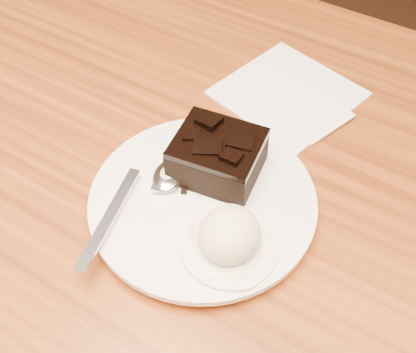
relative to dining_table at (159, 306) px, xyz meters
The scene contains 9 objects.
dining_table is the anchor object (origin of this frame).
plate 0.40m from the dining_table, 10.81° to the right, with size 0.23×0.23×0.02m, color white.
brownie 0.42m from the dining_table, 10.16° to the left, with size 0.08×0.07×0.04m, color black.
ice_cream_scoop 0.44m from the dining_table, 19.77° to the right, with size 0.06×0.06×0.05m, color silver.
melt_puddle 0.43m from the dining_table, 19.77° to the right, with size 0.09×0.09×0.00m, color white.
spoon 0.40m from the dining_table, 16.42° to the right, with size 0.03×0.18×0.01m, color silver, non-canonical shape.
napkin 0.43m from the dining_table, 61.69° to the left, with size 0.15×0.15×0.01m, color white.
crumb_a 0.40m from the dining_table, 16.58° to the right, with size 0.01×0.01×0.00m, color black.
crumb_b 0.40m from the dining_table, ahead, with size 0.01×0.01×0.00m, color black.
Camera 1 is at (0.27, -0.27, 1.16)m, focal length 43.48 mm.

